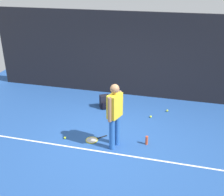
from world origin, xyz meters
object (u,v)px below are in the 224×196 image
object	(u,v)px
tennis_player	(115,113)
tennis_racket	(93,140)
tennis_ball_near_player	(151,117)
backpack	(105,102)
tennis_ball_by_fence	(119,129)
tennis_ball_far_left	(167,111)
tennis_ball_mid_court	(65,138)
water_bottle	(147,140)

from	to	relation	value
tennis_player	tennis_racket	xyz separation A→B (m)	(-0.63, 0.12, -0.95)
tennis_racket	tennis_ball_near_player	xyz separation A→B (m)	(1.32, 1.64, 0.02)
backpack	tennis_ball_by_fence	world-z (taller)	backpack
tennis_ball_far_left	tennis_player	bearing A→B (deg)	-116.89
tennis_racket	tennis_ball_far_left	world-z (taller)	tennis_ball_far_left
tennis_ball_by_fence	tennis_ball_mid_court	distance (m)	1.50
tennis_ball_by_fence	backpack	bearing A→B (deg)	121.05
tennis_ball_mid_court	tennis_ball_far_left	xyz separation A→B (m)	(2.52, 2.28, 0.00)
tennis_ball_far_left	tennis_ball_near_player	bearing A→B (deg)	-131.07
tennis_player	backpack	xyz separation A→B (m)	(-0.84, 2.04, -0.76)
tennis_player	tennis_racket	distance (m)	1.15
tennis_ball_by_fence	tennis_ball_far_left	size ratio (longest dim) A/B	1.00
tennis_racket	tennis_player	bearing A→B (deg)	125.23
tennis_player	tennis_ball_near_player	size ratio (longest dim) A/B	25.76
tennis_racket	tennis_ball_far_left	distance (m)	2.80
tennis_racket	tennis_ball_far_left	bearing A→B (deg)	-173.83
backpack	water_bottle	xyz separation A→B (m)	(1.62, -1.75, -0.09)
tennis_player	tennis_ball_far_left	bearing A→B (deg)	171.57
tennis_ball_by_fence	tennis_ball_far_left	world-z (taller)	same
tennis_ball_by_fence	water_bottle	bearing A→B (deg)	-29.31
tennis_ball_near_player	tennis_ball_by_fence	size ratio (longest dim) A/B	1.00
tennis_ball_near_player	backpack	bearing A→B (deg)	169.23
tennis_player	tennis_ball_mid_court	size ratio (longest dim) A/B	25.76
tennis_player	tennis_ball_near_player	xyz separation A→B (m)	(0.70, 1.75, -0.93)
tennis_player	tennis_ball_near_player	world-z (taller)	tennis_player
tennis_ball_near_player	tennis_ball_mid_court	distance (m)	2.71
tennis_ball_near_player	tennis_ball_far_left	size ratio (longest dim) A/B	1.00
tennis_player	backpack	world-z (taller)	tennis_player
tennis_ball_far_left	water_bottle	xyz separation A→B (m)	(-0.38, -1.99, 0.08)
tennis_ball_near_player	tennis_ball_far_left	world-z (taller)	same
tennis_ball_mid_court	tennis_ball_far_left	size ratio (longest dim) A/B	1.00
tennis_ball_mid_court	tennis_ball_far_left	distance (m)	3.40
tennis_ball_by_fence	tennis_ball_mid_court	size ratio (longest dim) A/B	1.00
tennis_player	tennis_ball_by_fence	bearing A→B (deg)	-155.87
tennis_racket	tennis_ball_near_player	size ratio (longest dim) A/B	8.52
tennis_player	water_bottle	world-z (taller)	tennis_player
tennis_player	tennis_ball_far_left	size ratio (longest dim) A/B	25.76
backpack	tennis_ball_by_fence	xyz separation A→B (m)	(0.77, -1.27, -0.18)
tennis_ball_by_fence	tennis_ball_mid_court	xyz separation A→B (m)	(-1.29, -0.78, 0.00)
tennis_racket	backpack	size ratio (longest dim) A/B	1.28
backpack	tennis_ball_near_player	size ratio (longest dim) A/B	6.67
tennis_ball_far_left	tennis_ball_mid_court	bearing A→B (deg)	-137.77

